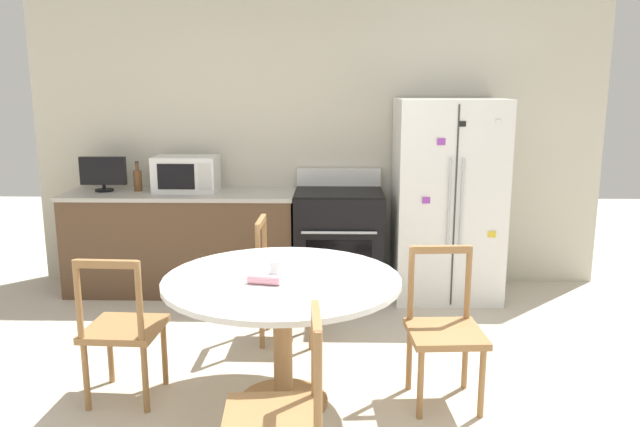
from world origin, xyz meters
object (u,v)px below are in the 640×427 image
countertop_tv (103,173)px  dining_chair_near (279,418)px  oven_range (339,241)px  candle_glass (277,268)px  dining_chair_left (122,330)px  microwave (186,174)px  counter_bottle (138,180)px  dining_chair_far (284,282)px  dining_chair_right (444,331)px  refrigerator (447,199)px

countertop_tv → dining_chair_near: 3.58m
oven_range → candle_glass: 2.01m
oven_range → countertop_tv: countertop_tv is taller
dining_chair_left → candle_glass: size_ratio=9.88×
dining_chair_left → candle_glass: bearing=5.2°
countertop_tv → microwave: bearing=0.9°
microwave → counter_bottle: 0.45m
dining_chair_near → dining_chair_left: bearing=42.5°
countertop_tv → dining_chair_far: 2.14m
microwave → dining_chair_right: microwave is taller
counter_bottle → dining_chair_far: size_ratio=0.29×
dining_chair_right → dining_chair_left: bearing=-2.7°
refrigerator → countertop_tv: 3.04m
dining_chair_far → dining_chair_near: same height
dining_chair_right → dining_chair_near: same height
microwave → countertop_tv: (-0.74, -0.01, 0.01)m
refrigerator → oven_range: size_ratio=1.59×
oven_range → dining_chair_left: size_ratio=1.20×
oven_range → counter_bottle: counter_bottle is taller
dining_chair_right → candle_glass: bearing=-4.2°
dining_chair_right → counter_bottle: bearing=-44.2°
microwave → dining_chair_far: (0.95, -1.16, -0.62)m
microwave → dining_chair_left: bearing=-87.8°
refrigerator → candle_glass: refrigerator is taller
candle_glass → dining_chair_right: bearing=-0.7°
countertop_tv → dining_chair_right: bearing=-37.0°
refrigerator → countertop_tv: size_ratio=4.22×
dining_chair_right → candle_glass: size_ratio=9.88×
candle_glass → dining_chair_left: bearing=-177.5°
refrigerator → oven_range: refrigerator is taller
dining_chair_right → microwave: bearing=-49.8°
counter_bottle → dining_chair_near: size_ratio=0.29×
oven_range → dining_chair_left: bearing=-122.6°
microwave → countertop_tv: size_ratio=1.36×
dining_chair_right → candle_glass: dining_chair_right is taller
counter_bottle → candle_glass: 2.50m
countertop_tv → dining_chair_near: (1.82, -3.02, -0.63)m
refrigerator → candle_glass: (-1.30, -1.90, -0.06)m
counter_bottle → candle_glass: (1.43, -2.05, -0.20)m
counter_bottle → dining_chair_far: counter_bottle is taller
refrigerator → oven_range: (-0.93, 0.05, -0.39)m
countertop_tv → refrigerator: bearing=-2.2°
refrigerator → countertop_tv: (-3.03, 0.12, 0.21)m
oven_range → counter_bottle: 1.88m
dining_chair_far → dining_chair_left: same height
dining_chair_near → dining_chair_left: 1.38m
dining_chair_right → dining_chair_near: size_ratio=1.00×
microwave → candle_glass: bearing=-64.1°
microwave → counter_bottle: bearing=178.0°
oven_range → counter_bottle: size_ratio=4.07×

